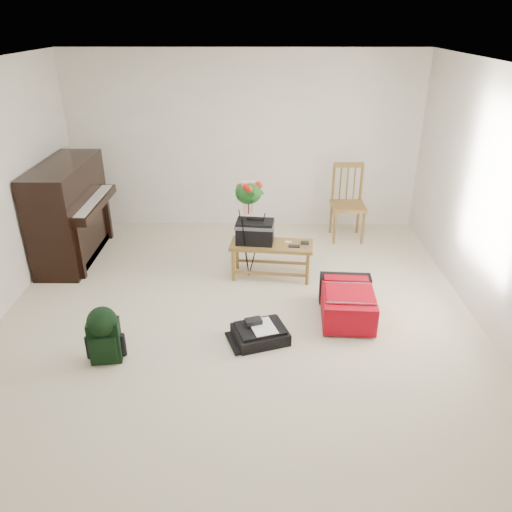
{
  "coord_description": "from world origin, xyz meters",
  "views": [
    {
      "loc": [
        0.23,
        -4.32,
        2.9
      ],
      "look_at": [
        0.19,
        0.35,
        0.62
      ],
      "focal_mm": 35.0,
      "sensor_mm": 36.0,
      "label": 1
    }
  ],
  "objects_px": {
    "bench": "(260,236)",
    "red_suitcase": "(346,300)",
    "black_duffel": "(260,333)",
    "dining_chair": "(348,203)",
    "green_backpack": "(104,332)",
    "piano": "(71,214)",
    "flower_stand": "(249,230)"
  },
  "relations": [
    {
      "from": "flower_stand",
      "to": "piano",
      "type": "bearing_deg",
      "value": 159.02
    },
    {
      "from": "piano",
      "to": "flower_stand",
      "type": "xyz_separation_m",
      "value": [
        2.28,
        -0.53,
        0.0
      ]
    },
    {
      "from": "black_duffel",
      "to": "green_backpack",
      "type": "xyz_separation_m",
      "value": [
        -1.42,
        -0.33,
        0.23
      ]
    },
    {
      "from": "dining_chair",
      "to": "black_duffel",
      "type": "height_order",
      "value": "dining_chair"
    },
    {
      "from": "bench",
      "to": "black_duffel",
      "type": "relative_size",
      "value": 1.67
    },
    {
      "from": "bench",
      "to": "red_suitcase",
      "type": "distance_m",
      "value": 1.31
    },
    {
      "from": "bench",
      "to": "green_backpack",
      "type": "bearing_deg",
      "value": -124.51
    },
    {
      "from": "dining_chair",
      "to": "red_suitcase",
      "type": "height_order",
      "value": "dining_chair"
    },
    {
      "from": "dining_chair",
      "to": "flower_stand",
      "type": "xyz_separation_m",
      "value": [
        -1.36,
        -1.19,
        0.09
      ]
    },
    {
      "from": "bench",
      "to": "flower_stand",
      "type": "height_order",
      "value": "flower_stand"
    },
    {
      "from": "dining_chair",
      "to": "green_backpack",
      "type": "xyz_separation_m",
      "value": [
        -2.63,
        -2.85,
        -0.21
      ]
    },
    {
      "from": "red_suitcase",
      "to": "flower_stand",
      "type": "distance_m",
      "value": 1.43
    },
    {
      "from": "bench",
      "to": "red_suitcase",
      "type": "bearing_deg",
      "value": -37.41
    },
    {
      "from": "piano",
      "to": "green_backpack",
      "type": "distance_m",
      "value": 2.43
    },
    {
      "from": "piano",
      "to": "green_backpack",
      "type": "height_order",
      "value": "piano"
    },
    {
      "from": "red_suitcase",
      "to": "flower_stand",
      "type": "xyz_separation_m",
      "value": [
        -1.05,
        0.87,
        0.43
      ]
    },
    {
      "from": "red_suitcase",
      "to": "black_duffel",
      "type": "xyz_separation_m",
      "value": [
        -0.91,
        -0.47,
        -0.1
      ]
    },
    {
      "from": "piano",
      "to": "green_backpack",
      "type": "xyz_separation_m",
      "value": [
        1.01,
        -2.19,
        -0.29
      ]
    },
    {
      "from": "red_suitcase",
      "to": "flower_stand",
      "type": "height_order",
      "value": "flower_stand"
    },
    {
      "from": "green_backpack",
      "to": "flower_stand",
      "type": "height_order",
      "value": "flower_stand"
    },
    {
      "from": "red_suitcase",
      "to": "green_backpack",
      "type": "bearing_deg",
      "value": -157.45
    },
    {
      "from": "red_suitcase",
      "to": "black_duffel",
      "type": "relative_size",
      "value": 1.35
    },
    {
      "from": "black_duffel",
      "to": "red_suitcase",
      "type": "bearing_deg",
      "value": 8.38
    },
    {
      "from": "bench",
      "to": "dining_chair",
      "type": "relative_size",
      "value": 0.96
    },
    {
      "from": "dining_chair",
      "to": "black_duffel",
      "type": "bearing_deg",
      "value": -115.94
    },
    {
      "from": "flower_stand",
      "to": "green_backpack",
      "type": "bearing_deg",
      "value": -135.49
    },
    {
      "from": "piano",
      "to": "red_suitcase",
      "type": "distance_m",
      "value": 3.64
    },
    {
      "from": "piano",
      "to": "green_backpack",
      "type": "bearing_deg",
      "value": -65.33
    },
    {
      "from": "bench",
      "to": "flower_stand",
      "type": "xyz_separation_m",
      "value": [
        -0.13,
        0.01,
        0.07
      ]
    },
    {
      "from": "bench",
      "to": "green_backpack",
      "type": "relative_size",
      "value": 1.82
    },
    {
      "from": "piano",
      "to": "dining_chair",
      "type": "relative_size",
      "value": 1.43
    },
    {
      "from": "green_backpack",
      "to": "flower_stand",
      "type": "relative_size",
      "value": 0.45
    }
  ]
}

